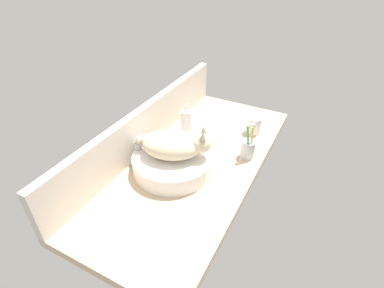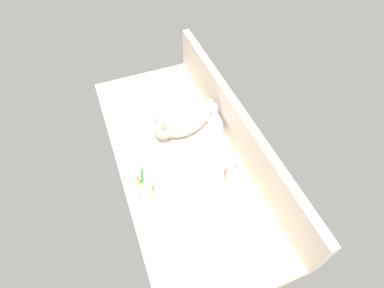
# 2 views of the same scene
# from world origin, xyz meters

# --- Properties ---
(ground_plane) EXTENTS (1.27, 0.56, 0.04)m
(ground_plane) POSITION_xyz_m (0.00, 0.00, -0.02)
(ground_plane) COLOR #D1B28E
(backsplash_panel) EXTENTS (1.27, 0.04, 0.21)m
(backsplash_panel) POSITION_xyz_m (0.00, 0.26, 0.11)
(backsplash_panel) COLOR silver
(backsplash_panel) RESTS_ON ground_plane
(sink_basin) EXTENTS (0.35, 0.35, 0.08)m
(sink_basin) POSITION_xyz_m (-0.10, 0.06, 0.04)
(sink_basin) COLOR white
(sink_basin) RESTS_ON ground_plane
(cat) EXTENTS (0.25, 0.31, 0.14)m
(cat) POSITION_xyz_m (-0.09, 0.04, 0.14)
(cat) COLOR beige
(cat) RESTS_ON sink_basin
(faucet) EXTENTS (0.05, 0.12, 0.14)m
(faucet) POSITION_xyz_m (-0.13, 0.20, 0.07)
(faucet) COLOR silver
(faucet) RESTS_ON ground_plane
(soap_dispenser) EXTENTS (0.06, 0.06, 0.15)m
(soap_dispenser) POSITION_xyz_m (0.20, 0.15, 0.06)
(soap_dispenser) COLOR silver
(soap_dispenser) RESTS_ON ground_plane
(toothbrush_cup) EXTENTS (0.07, 0.07, 0.19)m
(toothbrush_cup) POSITION_xyz_m (0.14, -0.20, 0.05)
(toothbrush_cup) COLOR silver
(toothbrush_cup) RESTS_ON ground_plane
(water_glass) EXTENTS (0.08, 0.08, 0.09)m
(water_glass) POSITION_xyz_m (0.35, -0.16, 0.04)
(water_glass) COLOR white
(water_glass) RESTS_ON ground_plane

